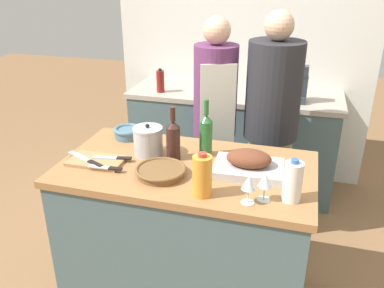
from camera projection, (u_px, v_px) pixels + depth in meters
kitchen_island at (187, 234)px, 2.40m from camera, size 1.39×0.76×0.91m
back_counter at (232, 140)px, 3.68m from camera, size 1.82×0.60×0.89m
back_wall at (243, 41)px, 3.65m from camera, size 2.32×0.10×2.55m
roasting_pan at (249, 164)px, 2.12m from camera, size 0.37×0.28×0.13m
wicker_basket at (161, 171)px, 2.11m from camera, size 0.27×0.27×0.04m
cutting_board at (97, 161)px, 2.25m from camera, size 0.30×0.19×0.02m
stock_pot at (148, 141)px, 2.32m from camera, size 0.17×0.17×0.19m
mixing_bowl at (128, 132)px, 2.55m from camera, size 0.18×0.18×0.07m
juice_jug at (202, 176)px, 1.90m from camera, size 0.09×0.09×0.22m
milk_jug at (293, 181)px, 1.86m from camera, size 0.09×0.09×0.21m
wine_bottle_green at (173, 139)px, 2.25m from camera, size 0.08×0.08×0.31m
wine_bottle_dark at (206, 134)px, 2.28m from camera, size 0.07×0.07×0.33m
wine_glass_left at (249, 184)px, 1.83m from camera, size 0.07×0.07×0.14m
wine_glass_right at (265, 181)px, 1.85m from camera, size 0.07×0.07×0.14m
knife_chef at (87, 159)px, 2.24m from camera, size 0.27×0.15×0.01m
knife_paring at (114, 158)px, 2.25m from camera, size 0.22×0.07×0.01m
knife_bread at (106, 168)px, 2.15m from camera, size 0.19×0.04×0.01m
stand_mixer at (296, 87)px, 3.23m from camera, size 0.18×0.14×0.30m
condiment_bottle_tall at (261, 92)px, 3.30m from camera, size 0.07×0.07×0.15m
condiment_bottle_short at (160, 81)px, 3.48m from camera, size 0.07×0.07×0.20m
condiment_bottle_extra at (282, 87)px, 3.42m from camera, size 0.06×0.06×0.16m
person_cook_aproned at (215, 118)px, 2.92m from camera, size 0.32×0.34×1.61m
person_cook_guest at (271, 121)px, 2.83m from camera, size 0.37×0.37×1.66m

